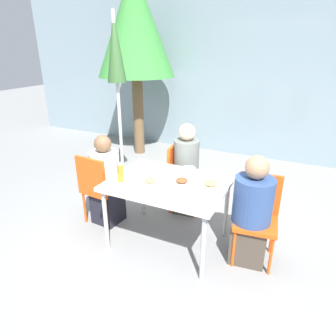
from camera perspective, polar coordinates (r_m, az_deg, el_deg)
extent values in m
plane|color=gray|center=(3.40, 0.00, -13.72)|extent=(24.00, 24.00, 0.00)
cube|color=gray|center=(5.87, 14.57, 16.85)|extent=(10.00, 0.20, 3.00)
cube|color=white|center=(3.04, 0.00, -2.96)|extent=(1.18, 0.88, 0.04)
cylinder|color=#B7B7B7|center=(3.18, -11.79, -9.67)|extent=(0.04, 0.04, 0.68)
cylinder|color=#B7B7B7|center=(2.76, 6.69, -14.94)|extent=(0.04, 0.04, 0.68)
cylinder|color=#B7B7B7|center=(3.73, -4.79, -4.18)|extent=(0.04, 0.04, 0.68)
cylinder|color=#B7B7B7|center=(3.37, 11.06, -7.63)|extent=(0.04, 0.04, 0.68)
cube|color=#E54C14|center=(3.65, -12.20, -3.82)|extent=(0.43, 0.43, 0.04)
cube|color=#E54C14|center=(3.44, -14.52, -1.52)|extent=(0.40, 0.07, 0.42)
cylinder|color=#E54C14|center=(3.96, -12.15, -5.20)|extent=(0.03, 0.03, 0.40)
cylinder|color=#E54C14|center=(3.76, -8.26, -6.48)|extent=(0.03, 0.03, 0.40)
cylinder|color=#E54C14|center=(3.76, -15.60, -7.22)|extent=(0.03, 0.03, 0.40)
cylinder|color=#E54C14|center=(3.54, -11.67, -8.73)|extent=(0.03, 0.03, 0.40)
cube|color=black|center=(3.71, -11.37, -6.80)|extent=(0.33, 0.33, 0.44)
cylinder|color=beige|center=(3.52, -11.92, -0.43)|extent=(0.34, 0.34, 0.45)
sphere|color=brown|center=(3.41, -12.35, 4.56)|extent=(0.19, 0.19, 0.19)
cube|color=#E54C14|center=(3.04, 16.38, -10.01)|extent=(0.44, 0.44, 0.04)
cube|color=#E54C14|center=(3.09, 17.08, -4.65)|extent=(0.40, 0.08, 0.42)
cylinder|color=#E54C14|center=(3.03, 18.99, -15.64)|extent=(0.03, 0.03, 0.40)
cylinder|color=#E54C14|center=(3.03, 12.38, -14.80)|extent=(0.03, 0.03, 0.40)
cylinder|color=#E54C14|center=(3.31, 19.15, -12.10)|extent=(0.03, 0.03, 0.40)
cylinder|color=#E54C14|center=(3.31, 13.19, -11.34)|extent=(0.03, 0.03, 0.40)
cube|color=#473D33|center=(3.15, 15.05, -13.00)|extent=(0.37, 0.37, 0.44)
cylinder|color=navy|center=(2.92, 15.92, -5.89)|extent=(0.37, 0.37, 0.44)
sphere|color=#9E7556|center=(2.79, 16.63, 0.10)|extent=(0.22, 0.22, 0.22)
cube|color=#E54C14|center=(3.81, 3.62, -2.18)|extent=(0.45, 0.45, 0.04)
cube|color=#E54C14|center=(3.76, 1.03, 1.37)|extent=(0.08, 0.40, 0.42)
cylinder|color=#E54C14|center=(4.02, 6.53, -4.41)|extent=(0.03, 0.03, 0.40)
cylinder|color=#E54C14|center=(3.72, 5.37, -6.67)|extent=(0.03, 0.03, 0.40)
cylinder|color=#E54C14|center=(4.09, 1.88, -3.74)|extent=(0.03, 0.03, 0.40)
cylinder|color=#E54C14|center=(3.80, 0.37, -5.89)|extent=(0.03, 0.03, 0.40)
cube|color=#473D33|center=(3.85, 3.35, -5.20)|extent=(0.31, 0.31, 0.44)
cylinder|color=slate|center=(3.66, 3.52, 1.44)|extent=(0.31, 0.31, 0.51)
sphere|color=beige|center=(3.54, 3.65, 6.84)|extent=(0.20, 0.20, 0.20)
cylinder|color=#333333|center=(4.57, -8.40, -3.52)|extent=(0.36, 0.36, 0.05)
cylinder|color=#BCBCBC|center=(4.19, -9.31, 11.09)|extent=(0.04, 0.04, 2.40)
cone|color=#2D5128|center=(4.11, -10.04, 21.73)|extent=(0.25, 0.25, 0.85)
cylinder|color=white|center=(2.95, 8.20, -3.43)|extent=(0.22, 0.22, 0.01)
ellipsoid|color=tan|center=(2.94, 8.24, -2.87)|extent=(0.12, 0.12, 0.05)
cylinder|color=white|center=(2.99, 2.64, -2.88)|extent=(0.21, 0.21, 0.01)
ellipsoid|color=brown|center=(2.98, 2.65, -2.35)|extent=(0.12, 0.12, 0.05)
cylinder|color=white|center=(3.00, -3.46, -2.79)|extent=(0.20, 0.20, 0.01)
ellipsoid|color=tan|center=(2.99, -3.47, -2.28)|extent=(0.11, 0.11, 0.04)
cylinder|color=#B7751E|center=(3.05, -9.02, -0.94)|extent=(0.07, 0.07, 0.18)
cylinder|color=white|center=(3.01, -9.14, 0.78)|extent=(0.05, 0.05, 0.02)
cylinder|color=white|center=(2.95, -7.86, -2.59)|extent=(0.06, 0.06, 0.09)
cylinder|color=white|center=(3.26, 3.99, -0.35)|extent=(0.14, 0.14, 0.05)
cylinder|color=brown|center=(5.85, -5.65, 9.81)|extent=(0.20, 0.20, 1.47)
cone|color=#388438|center=(5.72, -6.33, 25.76)|extent=(1.38, 1.38, 1.76)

